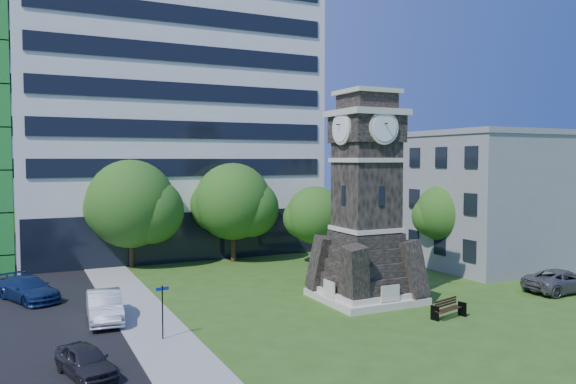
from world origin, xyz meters
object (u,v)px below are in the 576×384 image
street_sign (162,306)px  car_east_lot (563,281)px  car_street_south (86,361)px  car_street_mid (104,306)px  clock_tower (366,210)px  car_street_north (28,289)px  park_bench (448,308)px

street_sign → car_east_lot: bearing=-12.1°
car_street_south → car_street_mid: size_ratio=0.76×
car_street_mid → street_sign: size_ratio=1.83×
clock_tower → street_sign: bearing=-169.8°
car_street_south → car_street_north: car_street_north is taller
clock_tower → park_bench: bearing=-71.3°
car_east_lot → clock_tower: bearing=74.6°
car_street_mid → car_street_north: size_ratio=0.95×
car_street_south → park_bench: size_ratio=1.82×
park_bench → clock_tower: bearing=93.4°
car_east_lot → park_bench: 10.47m
street_sign → car_street_north: bearing=108.5°
car_east_lot → street_sign: street_sign is taller
car_street_north → park_bench: car_street_north is taller
car_street_mid → car_street_north: bearing=122.8°
car_street_north → park_bench: size_ratio=2.52×
clock_tower → car_east_lot: bearing=-17.2°
car_street_south → car_east_lot: car_east_lot is taller
car_street_mid → car_east_lot: bearing=-8.6°
car_street_south → car_street_north: (-1.77, 13.52, 0.11)m
car_street_mid → park_bench: (16.16, -7.16, -0.23)m
clock_tower → car_street_mid: bearing=171.8°
car_street_north → clock_tower: bearing=-49.1°
clock_tower → car_street_mid: (-14.44, 2.07, -4.52)m
clock_tower → car_street_south: clock_tower is taller
car_street_south → park_bench: (17.83, 0.17, -0.07)m
car_street_mid → street_sign: bearing=-61.8°
car_street_mid → car_street_north: (-3.44, 6.19, -0.06)m
clock_tower → car_east_lot: 13.46m
street_sign → clock_tower: bearing=1.6°
park_bench → street_sign: bearing=153.5°
car_east_lot → park_bench: size_ratio=2.64×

